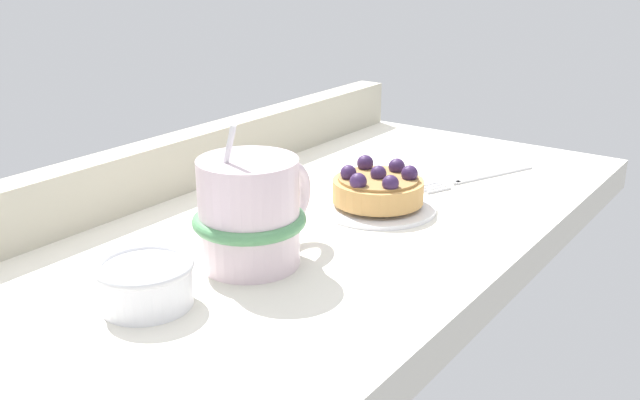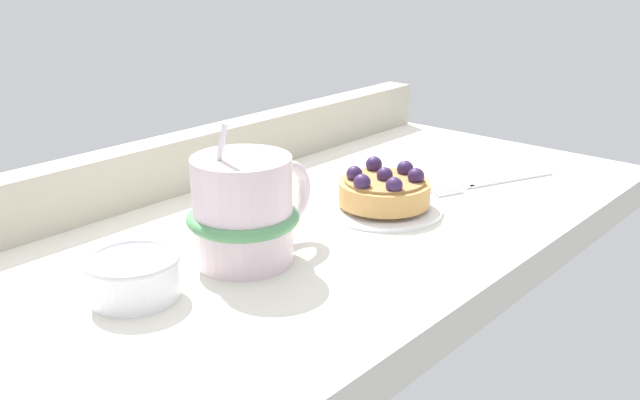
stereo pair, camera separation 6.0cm
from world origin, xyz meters
TOP-DOWN VIEW (x-y plane):
  - ground_plane at (0.00, 0.00)cm, footprint 83.78×40.80cm
  - window_rail_back at (0.00, 18.55)cm, footprint 82.11×3.70cm
  - dessert_plate at (7.14, -3.42)cm, footprint 12.39×12.39cm
  - raspberry_tart at (7.14, -3.42)cm, footprint 9.60×9.60cm
  - coffee_mug at (-10.80, -1.50)cm, footprint 13.52×9.91cm
  - dessert_fork at (22.70, -7.75)cm, footprint 16.71×8.27cm
  - sugar_bowl at (-21.68, 0.31)cm, footprint 7.64×7.64cm

SIDE VIEW (x-z plane):
  - ground_plane at x=0.00cm, z-range -3.76..0.00cm
  - dessert_fork at x=22.70cm, z-range 0.00..0.60cm
  - dessert_plate at x=7.14cm, z-range -0.03..0.90cm
  - sugar_bowl at x=-21.68cm, z-range 0.13..3.73cm
  - raspberry_tart at x=7.14cm, z-range 0.42..4.51cm
  - window_rail_back at x=0.00cm, z-range 0.00..6.19cm
  - coffee_mug at x=-10.80cm, z-range -1.81..11.23cm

